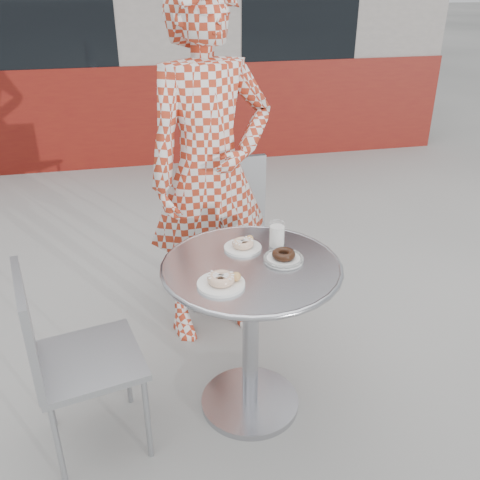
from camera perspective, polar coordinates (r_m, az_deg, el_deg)
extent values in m
plane|color=#A9A7A1|center=(2.63, 0.15, -17.33)|extent=(60.00, 60.00, 0.00)
cube|color=maroon|center=(5.69, -8.12, 13.13)|extent=(6.02, 0.20, 1.00)
cylinder|color=silver|center=(2.63, 1.06, -16.81)|extent=(0.46, 0.46, 0.03)
cylinder|color=silver|center=(2.39, 1.14, -10.53)|extent=(0.07, 0.07, 0.73)
cylinder|color=silver|center=(2.19, 1.22, -2.87)|extent=(0.73, 0.73, 0.02)
torus|color=silver|center=(2.19, 1.22, -2.87)|extent=(0.75, 0.75, 0.02)
cube|color=#9B9EA2|center=(3.20, -2.50, 1.95)|extent=(0.48, 0.48, 0.03)
cube|color=#9B9EA2|center=(2.92, -1.55, 4.54)|extent=(0.45, 0.06, 0.45)
cube|color=#9B9EA2|center=(2.27, -15.83, -12.28)|extent=(0.48, 0.48, 0.03)
cube|color=#9B9EA2|center=(2.14, -21.68, -8.76)|extent=(0.11, 0.40, 0.41)
imported|color=#AE321A|center=(2.71, -3.21, 7.12)|extent=(0.76, 0.60, 1.84)
cylinder|color=white|center=(2.30, 0.30, -0.82)|extent=(0.16, 0.16, 0.01)
torus|color=#C77B4C|center=(2.29, 0.30, -0.36)|extent=(0.09, 0.09, 0.03)
sphere|color=#B77A3F|center=(2.33, 1.05, 0.14)|extent=(0.03, 0.03, 0.03)
cylinder|color=white|center=(2.04, -2.04, -4.72)|extent=(0.18, 0.18, 0.01)
torus|color=#C77B4C|center=(2.03, -2.05, -4.15)|extent=(0.11, 0.11, 0.03)
sphere|color=#B77A3F|center=(2.04, -0.40, -3.92)|extent=(0.04, 0.04, 0.04)
cylinder|color=white|center=(2.22, 4.65, -2.02)|extent=(0.16, 0.16, 0.01)
torus|color=black|center=(2.21, 4.67, -1.52)|extent=(0.10, 0.10, 0.03)
torus|color=black|center=(2.22, 4.65, -1.94)|extent=(0.17, 0.17, 0.01)
cylinder|color=white|center=(2.32, 3.95, 0.42)|extent=(0.06, 0.06, 0.09)
cylinder|color=white|center=(2.31, 3.96, 0.63)|extent=(0.07, 0.07, 0.11)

